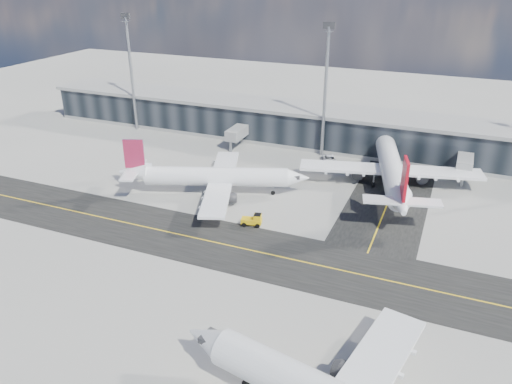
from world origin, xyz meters
TOP-DOWN VIEW (x-y plane):
  - ground at (0.00, 0.00)m, footprint 300.00×300.00m
  - taxiway_lanes at (3.91, 10.74)m, footprint 180.00×63.00m
  - terminal_concourse at (0.04, 54.93)m, footprint 152.00×19.80m
  - floodlight_masts at (0.00, 48.00)m, footprint 102.50×0.70m
  - airliner_af at (-13.14, 20.09)m, footprint 34.55×29.86m
  - airliner_redtail at (17.05, 35.81)m, footprint 35.10×40.83m
  - baggage_tug at (-1.34, 11.44)m, footprint 3.65×2.39m
  - service_van at (3.02, 44.00)m, footprint 5.04×6.30m

SIDE VIEW (x-z plane):
  - ground at x=0.00m, z-range 0.00..0.00m
  - taxiway_lanes at x=3.91m, z-range -0.01..0.03m
  - service_van at x=3.02m, z-range 0.00..1.59m
  - baggage_tug at x=-1.34m, z-range 0.00..2.12m
  - airliner_af at x=-13.14m, z-range -1.79..8.77m
  - airliner_redtail at x=17.05m, z-range -2.07..10.14m
  - terminal_concourse at x=0.04m, z-range -0.31..8.49m
  - floodlight_masts at x=0.00m, z-range 1.16..30.06m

